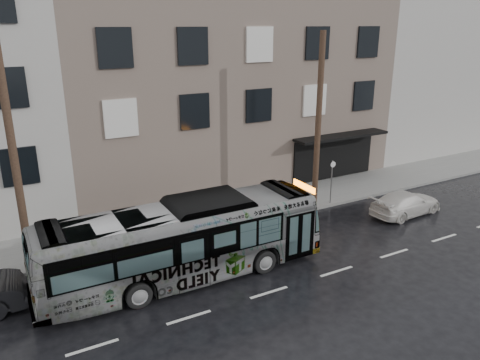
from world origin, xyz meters
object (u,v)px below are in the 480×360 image
object	(u,v)px
utility_pole_front	(318,124)
white_sedan	(406,203)
utility_pole_rear	(14,161)
sign_post	(331,182)
bus	(183,241)

from	to	relation	value
utility_pole_front	white_sedan	bearing A→B (deg)	-37.60
utility_pole_rear	sign_post	size ratio (longest dim) A/B	3.75
utility_pole_front	sign_post	xyz separation A→B (m)	(1.10, 0.00, -3.30)
utility_pole_rear	bus	size ratio (longest dim) A/B	0.81
white_sedan	utility_pole_rear	bearing A→B (deg)	76.96
utility_pole_front	utility_pole_rear	bearing A→B (deg)	180.00
bus	utility_pole_rear	bearing A→B (deg)	58.24
sign_post	bus	size ratio (longest dim) A/B	0.22
sign_post	bus	xyz separation A→B (m)	(-9.91, -3.28, 0.20)
utility_pole_rear	white_sedan	size ratio (longest dim) A/B	2.13
utility_pole_front	bus	world-z (taller)	utility_pole_front
utility_pole_front	utility_pole_rear	distance (m)	14.00
utility_pole_front	white_sedan	world-z (taller)	utility_pole_front
sign_post	bus	distance (m)	10.44
sign_post	white_sedan	xyz separation A→B (m)	(2.61, -2.86, -0.74)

